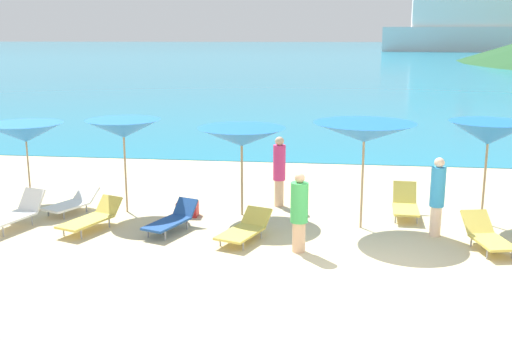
{
  "coord_description": "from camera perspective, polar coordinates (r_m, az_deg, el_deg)",
  "views": [
    {
      "loc": [
        -0.64,
        -10.43,
        4.25
      ],
      "look_at": [
        -2.39,
        3.06,
        1.2
      ],
      "focal_mm": 42.16,
      "sensor_mm": 36.0,
      "label": 1
    }
  ],
  "objects": [
    {
      "name": "beachgoer_4",
      "position": [
        15.17,
        2.22,
        0.11
      ],
      "size": [
        0.31,
        0.31,
        1.8
      ],
      "rotation": [
        0.0,
        0.0,
        2.38
      ],
      "color": "#DBAA84",
      "rests_on": "ground_plane"
    },
    {
      "name": "ocean_water",
      "position": [
        240.15,
        7.69,
        11.5
      ],
      "size": [
        650.0,
        440.0,
        0.02
      ],
      "primitive_type": "cube",
      "color": "teal",
      "rests_on": "ground_plane"
    },
    {
      "name": "lounge_chair_3",
      "position": [
        13.98,
        -15.33,
        -4.31
      ],
      "size": [
        1.1,
        1.7,
        0.62
      ],
      "rotation": [
        0.0,
        0.0,
        -0.35
      ],
      "color": "#D8BF4C",
      "rests_on": "ground_plane"
    },
    {
      "name": "ground_plane",
      "position": [
        20.91,
        8.97,
        0.33
      ],
      "size": [
        50.0,
        100.0,
        0.3
      ],
      "primitive_type": "cube",
      "color": "beige"
    },
    {
      "name": "umbrella_1",
      "position": [
        14.8,
        -12.47,
        3.88
      ],
      "size": [
        1.92,
        1.92,
        2.29
      ],
      "color": "#9E7F59",
      "rests_on": "ground_plane"
    },
    {
      "name": "lounge_chair_2",
      "position": [
        13.48,
        -7.99,
        -4.59
      ],
      "size": [
        1.0,
        1.59,
        0.61
      ],
      "rotation": [
        0.0,
        0.0,
        -0.35
      ],
      "color": "#1E478C",
      "rests_on": "ground_plane"
    },
    {
      "name": "umbrella_3",
      "position": [
        13.4,
        10.23,
        3.57
      ],
      "size": [
        2.27,
        2.27,
        2.4
      ],
      "color": "#9E7F59",
      "rests_on": "ground_plane"
    },
    {
      "name": "umbrella_2",
      "position": [
        14.23,
        -1.37,
        3.19
      ],
      "size": [
        2.18,
        2.18,
        2.14
      ],
      "color": "#9E7F59",
      "rests_on": "ground_plane"
    },
    {
      "name": "lounge_chair_9",
      "position": [
        14.82,
        13.99,
        -3.09
      ],
      "size": [
        0.63,
        1.35,
        0.76
      ],
      "rotation": [
        0.0,
        0.0,
        -0.05
      ],
      "color": "#D8BF4C",
      "rests_on": "ground_plane"
    },
    {
      "name": "beachgoer_2",
      "position": [
        12.0,
        4.12,
        -3.85
      ],
      "size": [
        0.35,
        0.35,
        1.63
      ],
      "rotation": [
        0.0,
        0.0,
        0.09
      ],
      "color": "#DBAA84",
      "rests_on": "ground_plane"
    },
    {
      "name": "beachgoer_1",
      "position": [
        13.47,
        16.82,
        -2.2
      ],
      "size": [
        0.31,
        0.31,
        1.74
      ],
      "rotation": [
        0.0,
        0.0,
        0.24
      ],
      "color": "beige",
      "rests_on": "ground_plane"
    },
    {
      "name": "cooler_box",
      "position": [
        14.61,
        -6.52,
        -3.65
      ],
      "size": [
        0.52,
        0.38,
        0.34
      ],
      "primitive_type": "cube",
      "rotation": [
        0.0,
        0.0,
        0.05
      ],
      "color": "red",
      "rests_on": "ground_plane"
    },
    {
      "name": "umbrella_4",
      "position": [
        14.53,
        21.19,
        3.31
      ],
      "size": [
        1.83,
        1.83,
        2.37
      ],
      "color": "#9E7F59",
      "rests_on": "ground_plane"
    },
    {
      "name": "lounge_chair_7",
      "position": [
        15.45,
        -17.04,
        -2.9
      ],
      "size": [
        1.13,
        1.52,
        0.55
      ],
      "rotation": [
        0.0,
        0.0,
        -0.41
      ],
      "color": "white",
      "rests_on": "ground_plane"
    },
    {
      "name": "lounge_chair_5",
      "position": [
        13.15,
        21.07,
        -5.73
      ],
      "size": [
        0.89,
        1.57,
        0.63
      ],
      "rotation": [
        0.0,
        0.0,
        0.22
      ],
      "color": "#D8BF4C",
      "rests_on": "ground_plane"
    },
    {
      "name": "lounge_chair_4",
      "position": [
        12.81,
        -1.07,
        -5.53
      ],
      "size": [
        1.11,
        1.64,
        0.55
      ],
      "rotation": [
        0.0,
        0.0,
        -0.35
      ],
      "color": "#D8BF4C",
      "rests_on": "ground_plane"
    },
    {
      "name": "cruise_ship",
      "position": [
        183.56,
        22.2,
        12.74
      ],
      "size": [
        64.5,
        16.26,
        19.93
      ],
      "rotation": [
        0.0,
        0.0,
        -0.09
      ],
      "color": "silver",
      "rests_on": "ocean_water"
    },
    {
      "name": "umbrella_0",
      "position": [
        16.46,
        -21.03,
        3.36
      ],
      "size": [
        1.93,
        1.93,
        2.08
      ],
      "color": "#9E7F59",
      "rests_on": "ground_plane"
    },
    {
      "name": "lounge_chair_0",
      "position": [
        14.7,
        -21.91,
        -3.76
      ],
      "size": [
        1.01,
        1.67,
        0.75
      ],
      "rotation": [
        0.0,
        0.0,
        -0.28
      ],
      "color": "white",
      "rests_on": "ground_plane"
    }
  ]
}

